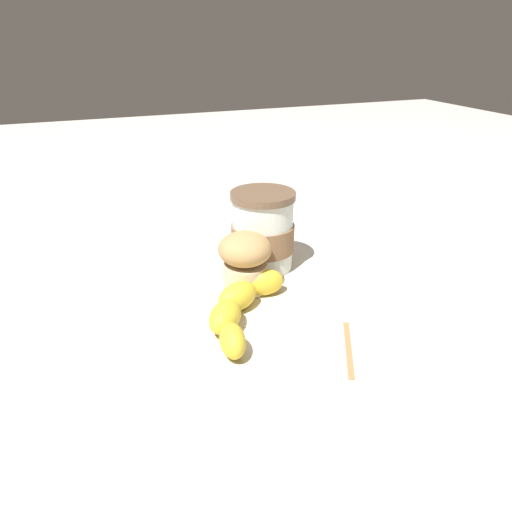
{
  "coord_description": "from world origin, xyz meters",
  "views": [
    {
      "loc": [
        0.58,
        -0.23,
        0.33
      ],
      "look_at": [
        0.0,
        0.0,
        0.04
      ],
      "focal_mm": 35.0,
      "sensor_mm": 36.0,
      "label": 1
    }
  ],
  "objects": [
    {
      "name": "wooden_stirrer",
      "position": [
        0.19,
        0.04,
        0.0
      ],
      "size": [
        0.1,
        0.06,
        0.0
      ],
      "primitive_type": "cube",
      "rotation": [
        0.0,
        0.0,
        2.65
      ],
      "color": "#9E7547",
      "rests_on": "ground_plane"
    },
    {
      "name": "ground_plane",
      "position": [
        0.0,
        0.0,
        0.0
      ],
      "size": [
        3.0,
        3.0,
        0.0
      ],
      "primitive_type": "plane",
      "color": "beige"
    },
    {
      "name": "banana",
      "position": [
        0.08,
        -0.06,
        0.02
      ],
      "size": [
        0.15,
        0.13,
        0.04
      ],
      "color": "gold",
      "rests_on": "paper_napkin"
    },
    {
      "name": "coffee_cup",
      "position": [
        -0.05,
        0.03,
        0.06
      ],
      "size": [
        0.09,
        0.09,
        0.12
      ],
      "color": "silver",
      "rests_on": "paper_napkin"
    },
    {
      "name": "muffin",
      "position": [
        0.01,
        -0.02,
        0.05
      ],
      "size": [
        0.07,
        0.07,
        0.08
      ],
      "color": "beige",
      "rests_on": "paper_napkin"
    },
    {
      "name": "paper_napkin",
      "position": [
        0.0,
        0.0,
        0.0
      ],
      "size": [
        0.24,
        0.24,
        0.0
      ],
      "primitive_type": "cube",
      "rotation": [
        0.0,
        0.0,
        -0.12
      ],
      "color": "beige",
      "rests_on": "ground_plane"
    }
  ]
}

